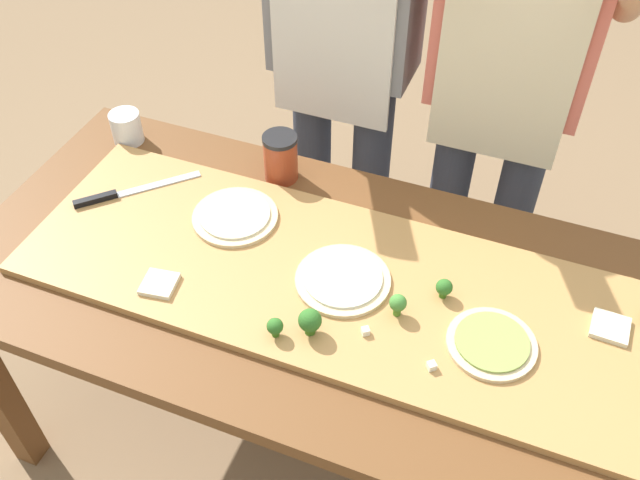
{
  "coord_description": "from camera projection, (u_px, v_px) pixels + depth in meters",
  "views": [
    {
      "loc": [
        0.32,
        -0.99,
        1.96
      ],
      "look_at": [
        -0.08,
        0.03,
        0.86
      ],
      "focal_mm": 39.01,
      "sensor_mm": 36.0,
      "label": 1
    }
  ],
  "objects": [
    {
      "name": "cheese_crumble_a",
      "position": [
        365.0,
        331.0,
        1.47
      ],
      "size": [
        0.02,
        0.02,
        0.02
      ],
      "primitive_type": "cube",
      "rotation": [
        0.0,
        0.0,
        0.63
      ],
      "color": "white",
      "rests_on": "cutting_board"
    },
    {
      "name": "flour_cup",
      "position": [
        127.0,
        129.0,
        1.95
      ],
      "size": [
        0.08,
        0.08,
        0.09
      ],
      "color": "white",
      "rests_on": "prep_table"
    },
    {
      "name": "pizza_whole_cheese_artichoke",
      "position": [
        235.0,
        216.0,
        1.72
      ],
      "size": [
        0.21,
        0.21,
        0.02
      ],
      "color": "beige",
      "rests_on": "cutting_board"
    },
    {
      "name": "cook_right",
      "position": [
        509.0,
        69.0,
        1.8
      ],
      "size": [
        0.54,
        0.39,
        1.67
      ],
      "color": "#333847",
      "rests_on": "ground"
    },
    {
      "name": "pizza_slice_center",
      "position": [
        159.0,
        284.0,
        1.56
      ],
      "size": [
        0.09,
        0.09,
        0.01
      ],
      "primitive_type": "cube",
      "rotation": [
        0.0,
        0.0,
        0.15
      ],
      "color": "beige",
      "rests_on": "cutting_board"
    },
    {
      "name": "chefs_knife",
      "position": [
        120.0,
        193.0,
        1.78
      ],
      "size": [
        0.25,
        0.25,
        0.02
      ],
      "color": "#B7BABF",
      "rests_on": "cutting_board"
    },
    {
      "name": "sauce_jar",
      "position": [
        281.0,
        157.0,
        1.82
      ],
      "size": [
        0.09,
        0.09,
        0.13
      ],
      "color": "#99381E",
      "rests_on": "prep_table"
    },
    {
      "name": "broccoli_floret_back_right",
      "position": [
        444.0,
        288.0,
        1.53
      ],
      "size": [
        0.04,
        0.04,
        0.05
      ],
      "color": "#366618",
      "rests_on": "cutting_board"
    },
    {
      "name": "ground_plane",
      "position": [
        341.0,
        450.0,
        2.12
      ],
      "size": [
        8.0,
        8.0,
        0.0
      ],
      "primitive_type": "plane",
      "color": "#896B4C"
    },
    {
      "name": "broccoli_floret_center_right",
      "position": [
        275.0,
        327.0,
        1.45
      ],
      "size": [
        0.04,
        0.04,
        0.05
      ],
      "color": "#366618",
      "rests_on": "cutting_board"
    },
    {
      "name": "pizza_slice_near_right",
      "position": [
        610.0,
        327.0,
        1.48
      ],
      "size": [
        0.08,
        0.08,
        0.01
      ],
      "primitive_type": "cube",
      "rotation": [
        0.0,
        0.0,
        -0.04
      ],
      "color": "beige",
      "rests_on": "cutting_board"
    },
    {
      "name": "cutting_board",
      "position": [
        341.0,
        285.0,
        1.58
      ],
      "size": [
        1.51,
        0.5,
        0.02
      ],
      "primitive_type": "cube",
      "color": "#B27F47",
      "rests_on": "prep_table"
    },
    {
      "name": "broccoli_floret_back_left",
      "position": [
        398.0,
        304.0,
        1.49
      ],
      "size": [
        0.04,
        0.04,
        0.06
      ],
      "color": "#487A23",
      "rests_on": "cutting_board"
    },
    {
      "name": "pizza_whole_pesto_green",
      "position": [
        492.0,
        343.0,
        1.45
      ],
      "size": [
        0.19,
        0.19,
        0.02
      ],
      "color": "beige",
      "rests_on": "cutting_board"
    },
    {
      "name": "cheese_crumble_c",
      "position": [
        432.0,
        366.0,
        1.41
      ],
      "size": [
        0.02,
        0.02,
        0.02
      ],
      "primitive_type": "cube",
      "rotation": [
        0.0,
        0.0,
        0.71
      ],
      "color": "white",
      "rests_on": "cutting_board"
    },
    {
      "name": "cook_left",
      "position": [
        344.0,
        36.0,
        1.91
      ],
      "size": [
        0.54,
        0.39,
        1.67
      ],
      "color": "#333847",
      "rests_on": "ground"
    },
    {
      "name": "pizza_whole_white_garlic",
      "position": [
        343.0,
        279.0,
        1.57
      ],
      "size": [
        0.22,
        0.22,
        0.02
      ],
      "color": "beige",
      "rests_on": "cutting_board"
    },
    {
      "name": "prep_table",
      "position": [
        347.0,
        314.0,
        1.65
      ],
      "size": [
        1.86,
        0.82,
        0.76
      ],
      "color": "brown",
      "rests_on": "ground"
    },
    {
      "name": "broccoli_floret_front_mid",
      "position": [
        310.0,
        321.0,
        1.45
      ],
      "size": [
        0.05,
        0.05,
        0.07
      ],
      "color": "#366618",
      "rests_on": "cutting_board"
    }
  ]
}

